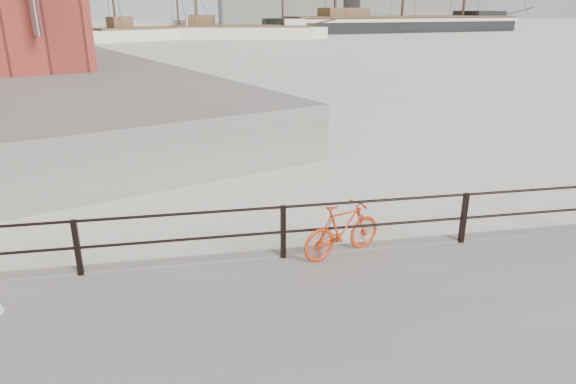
{
  "coord_description": "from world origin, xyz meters",
  "views": [
    {
      "loc": [
        -4.96,
        -8.41,
        4.64
      ],
      "look_at": [
        -3.1,
        1.5,
        1.0
      ],
      "focal_mm": 32.0,
      "sensor_mm": 36.0,
      "label": 1
    }
  ],
  "objects_px": {
    "bicycle": "(342,230)",
    "schooner_mid": "(240,38)",
    "barque_black": "(401,32)",
    "schooner_left": "(150,40)"
  },
  "relations": [
    {
      "from": "barque_black",
      "to": "schooner_mid",
      "type": "relative_size",
      "value": 2.18
    },
    {
      "from": "barque_black",
      "to": "bicycle",
      "type": "bearing_deg",
      "value": -123.4
    },
    {
      "from": "bicycle",
      "to": "schooner_mid",
      "type": "xyz_separation_m",
      "value": [
        5.56,
        76.22,
        -0.85
      ]
    },
    {
      "from": "barque_black",
      "to": "schooner_mid",
      "type": "height_order",
      "value": "barque_black"
    },
    {
      "from": "schooner_mid",
      "to": "schooner_left",
      "type": "distance_m",
      "value": 13.89
    },
    {
      "from": "barque_black",
      "to": "schooner_left",
      "type": "bearing_deg",
      "value": -170.04
    },
    {
      "from": "bicycle",
      "to": "schooner_left",
      "type": "height_order",
      "value": "schooner_left"
    },
    {
      "from": "bicycle",
      "to": "barque_black",
      "type": "bearing_deg",
      "value": 45.33
    },
    {
      "from": "bicycle",
      "to": "schooner_mid",
      "type": "bearing_deg",
      "value": 64.07
    },
    {
      "from": "barque_black",
      "to": "schooner_left",
      "type": "distance_m",
      "value": 50.43
    }
  ]
}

